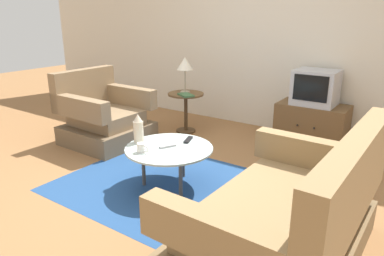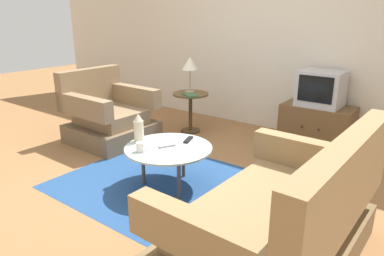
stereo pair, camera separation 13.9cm
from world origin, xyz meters
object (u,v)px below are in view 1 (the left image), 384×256
Objects in this scene: couch at (287,222)px; book at (186,95)px; side_table at (186,104)px; television at (316,87)px; mug at (142,148)px; tv_remote_dark at (188,140)px; tv_remote_silver at (168,146)px; tv_stand at (312,124)px; table_lamp at (185,65)px; armchair at (104,118)px; coffee_table at (169,150)px; vase at (138,129)px.

couch reaches higher than book.
side_table is 1.08× the size of television.
mug is 0.67× the size of tv_remote_dark.
tv_remote_silver is at bearing -110.33° from television.
tv_stand reaches higher than tv_remote_silver.
television is (0.00, 0.00, 0.47)m from tv_stand.
tv_remote_dark is (-0.69, -1.77, -0.31)m from television.
couch reaches higher than tv_remote_silver.
tv_remote_silver is (0.87, -1.49, -0.52)m from table_lamp.
armchair is at bearing 72.62° from couch.
coffee_table is 2.15m from tv_stand.
side_table is 1.14× the size of table_lamp.
book is (0.74, 0.80, 0.26)m from armchair.
table_lamp is (0.62, 0.95, 0.63)m from armchair.
table_lamp is at bearing -161.87° from tv_remote_dark.
mug is 0.74× the size of tv_remote_silver.
armchair is 5.17× the size of tv_remote_dark.
tv_stand is at bearing 139.86° from tv_remote_dark.
table_lamp reaches higher than vase.
mug is (-0.12, -0.24, 0.08)m from coffee_table.
armchair is 1.59m from tv_remote_silver.
book is (-0.43, 1.39, 0.02)m from vase.
table_lamp is 1.95m from mug.
side_table is (-0.86, 1.47, 0.02)m from coffee_table.
table_lamp reaches higher than mug.
side_table reaches higher than mug.
tv_remote_silver is at bearing -165.23° from coffee_table.
book is at bearing 137.77° from armchair.
couch is 2.85× the size of side_table.
armchair is at bearing -146.44° from television.
table_lamp is (-2.19, 1.91, 0.64)m from couch.
coffee_table is 1.70× the size of table_lamp.
vase is 1.04× the size of book.
side_table is 1.69m from tv_stand.
book reaches higher than coffee_table.
side_table reaches higher than coffee_table.
tv_remote_silver is at bearing 65.18° from mug.
coffee_table is (-1.31, 0.42, 0.07)m from couch.
vase reaches higher than tv_remote_silver.
television is at bearing 62.93° from vase.
armchair is 2.68m from tv_stand.
couch is 2.50m from tv_stand.
vase is at bearing -117.07° from television.
side_table is at bearing 120.31° from coffee_table.
couch is at bearing -12.40° from vase.
book is at bearing 51.11° from couch.
mug is (0.20, -0.18, -0.09)m from vase.
side_table is 1.70m from tv_remote_silver.
vase is (0.56, -1.55, -0.40)m from table_lamp.
tv_remote_dark is at bearing 40.09° from vase.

